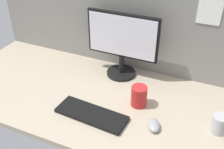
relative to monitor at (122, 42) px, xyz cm
name	(u,v)px	position (x,y,z in cm)	size (l,w,h in cm)	color
ground_plane	(100,97)	(-2.94, -25.12, -23.64)	(180.00, 80.00, 3.00)	tan
cubicle_wall_back	(126,17)	(-2.87, 12.37, 10.48)	(180.00, 5.50, 65.20)	gray
monitor	(122,42)	(0.00, 0.00, 0.00)	(43.43, 18.00, 39.72)	black
keyboard	(91,114)	(0.64, -42.60, -21.14)	(37.00, 13.00, 2.00)	black
mouse	(154,125)	(32.06, -38.00, -20.44)	(5.60, 9.60, 3.40)	#99999E
mug_red_plastic	(139,96)	(19.68, -24.44, -16.42)	(8.45, 8.45, 11.43)	red
mug_steel	(219,124)	(60.65, -27.93, -17.47)	(7.55, 7.55, 9.34)	#B2B2B7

